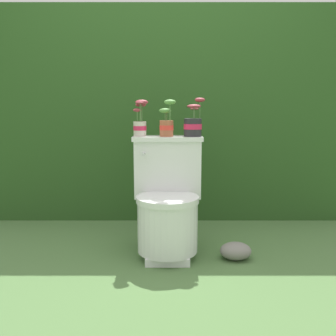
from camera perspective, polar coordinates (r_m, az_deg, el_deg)
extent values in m
plane|color=#4C703D|center=(2.48, -0.17, -13.72)|extent=(12.00, 12.00, 0.00)
cube|color=#284C1E|center=(3.55, -0.09, 8.03)|extent=(3.12, 0.83, 1.79)
cube|color=silver|center=(2.50, 0.00, -12.96)|extent=(0.28, 0.31, 0.05)
cylinder|color=silver|center=(2.43, 0.00, -8.88)|extent=(0.39, 0.39, 0.32)
cylinder|color=silver|center=(2.38, 0.00, -4.77)|extent=(0.40, 0.40, 0.04)
cube|color=silver|center=(2.57, 0.00, -0.15)|extent=(0.45, 0.18, 0.39)
cube|color=silver|center=(2.55, 0.00, 4.53)|extent=(0.47, 0.20, 0.03)
cylinder|color=silver|center=(2.45, -3.68, 2.12)|extent=(0.02, 0.05, 0.02)
cylinder|color=beige|center=(2.55, -4.24, 5.97)|extent=(0.09, 0.09, 0.10)
cylinder|color=#D1234C|center=(2.55, -4.24, 6.08)|extent=(0.09, 0.09, 0.03)
cylinder|color=#332319|center=(2.55, -4.25, 6.96)|extent=(0.08, 0.08, 0.01)
cylinder|color=#4C753D|center=(2.52, -4.19, 8.43)|extent=(0.01, 0.01, 0.12)
ellipsoid|color=#93333D|center=(2.52, -4.20, 9.90)|extent=(0.06, 0.04, 0.02)
cylinder|color=#4C753D|center=(2.54, -3.95, 8.42)|extent=(0.01, 0.01, 0.12)
ellipsoid|color=#93333D|center=(2.54, -3.97, 9.98)|extent=(0.09, 0.06, 0.03)
cylinder|color=#4C753D|center=(2.57, -4.10, 8.25)|extent=(0.01, 0.01, 0.10)
ellipsoid|color=#93333D|center=(2.57, -4.11, 9.59)|extent=(0.07, 0.05, 0.03)
cylinder|color=#4C753D|center=(2.53, -4.63, 7.84)|extent=(0.01, 0.01, 0.07)
ellipsoid|color=#93333D|center=(2.53, -4.64, 8.78)|extent=(0.06, 0.04, 0.02)
cylinder|color=#9E5638|center=(2.53, -0.08, 6.05)|extent=(0.09, 0.09, 0.11)
cylinder|color=red|center=(2.53, -0.08, 6.17)|extent=(0.09, 0.09, 0.03)
cylinder|color=#332319|center=(2.53, -0.08, 7.12)|extent=(0.08, 0.08, 0.01)
cylinder|color=#4C753D|center=(2.54, -0.06, 7.97)|extent=(0.01, 0.01, 0.06)
ellipsoid|color=#569342|center=(2.54, -0.06, 8.80)|extent=(0.06, 0.04, 0.02)
cylinder|color=#4C753D|center=(2.53, -0.36, 7.89)|extent=(0.01, 0.01, 0.06)
ellipsoid|color=#569342|center=(2.53, -0.36, 8.74)|extent=(0.08, 0.06, 0.03)
cylinder|color=#4C753D|center=(2.50, 0.37, 8.52)|extent=(0.01, 0.01, 0.11)
ellipsoid|color=#569342|center=(2.50, 0.38, 10.03)|extent=(0.08, 0.06, 0.03)
cylinder|color=#262628|center=(2.54, 3.86, 6.19)|extent=(0.12, 0.12, 0.12)
cylinder|color=#D1234C|center=(2.54, 3.86, 6.32)|extent=(0.12, 0.12, 0.04)
cylinder|color=#332319|center=(2.54, 3.87, 7.41)|extent=(0.11, 0.11, 0.01)
cylinder|color=#4C753D|center=(2.51, 4.03, 8.36)|extent=(0.01, 0.01, 0.07)
ellipsoid|color=#93333D|center=(2.51, 4.04, 9.37)|extent=(0.09, 0.06, 0.03)
cylinder|color=#4C753D|center=(2.57, 4.12, 8.23)|extent=(0.01, 0.01, 0.06)
ellipsoid|color=#93333D|center=(2.57, 4.13, 9.00)|extent=(0.06, 0.04, 0.01)
cylinder|color=#4C753D|center=(2.56, 4.93, 8.83)|extent=(0.01, 0.01, 0.12)
ellipsoid|color=#93333D|center=(2.56, 4.95, 10.31)|extent=(0.07, 0.05, 0.03)
ellipsoid|color=gray|center=(2.50, 10.31, -12.31)|extent=(0.20, 0.16, 0.11)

